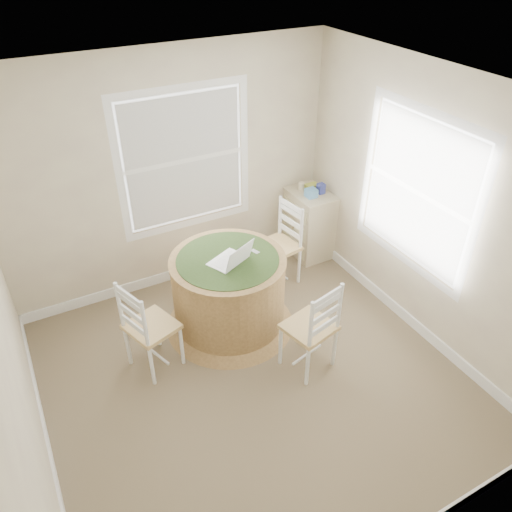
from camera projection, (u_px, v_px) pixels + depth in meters
room at (261, 248)px, 4.08m from camera, size 3.64×3.64×2.64m
round_table at (229, 290)px, 5.00m from camera, size 1.32×1.32×0.82m
chair_left at (152, 326)px, 4.51m from camera, size 0.51×0.53×0.95m
chair_near at (309, 327)px, 4.51m from camera, size 0.50×0.49×0.95m
chair_right at (278, 246)px, 5.60m from camera, size 0.46×0.47×0.95m
laptop at (231, 260)px, 4.72m from camera, size 0.45×0.43×0.25m
mouse at (244, 256)px, 4.82m from camera, size 0.09×0.12×0.04m
phone at (255, 252)px, 4.89m from camera, size 0.07×0.10×0.02m
keys at (241, 250)px, 4.91m from camera, size 0.07×0.07×0.02m
corner_chest at (309, 222)px, 6.13m from camera, size 0.48×0.63×0.84m
tissue_box at (311, 193)px, 5.75m from camera, size 0.12×0.12×0.10m
box_yellow at (312, 186)px, 5.95m from camera, size 0.15×0.10×0.06m
box_blue at (322, 189)px, 5.83m from camera, size 0.08×0.08×0.12m
cup_cream at (300, 186)px, 5.92m from camera, size 0.07×0.07×0.09m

